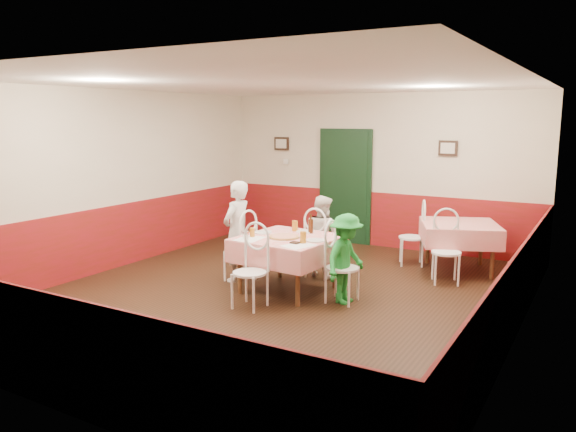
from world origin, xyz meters
The scene contains 39 objects.
floor centered at (0.00, 0.00, 0.00)m, with size 7.00×7.00×0.00m, color black.
ceiling centered at (0.00, 0.00, 2.80)m, with size 7.00×7.00×0.00m, color white.
back_wall centered at (0.00, 3.50, 1.40)m, with size 6.00×0.10×2.80m, color beige.
front_wall centered at (0.00, -3.50, 1.40)m, with size 6.00×0.10×2.80m, color beige.
left_wall centered at (-3.00, 0.00, 1.40)m, with size 0.10×7.00×2.80m, color beige.
right_wall centered at (3.00, 0.00, 1.40)m, with size 0.10×7.00×2.80m, color beige.
wainscot_back centered at (0.00, 3.48, 0.50)m, with size 6.00×0.03×1.00m, color maroon.
wainscot_front centered at (0.00, -3.48, 0.50)m, with size 6.00×0.03×1.00m, color maroon.
wainscot_left centered at (-2.98, 0.00, 0.50)m, with size 0.03×7.00×1.00m, color maroon.
wainscot_right centered at (2.98, 0.00, 0.50)m, with size 0.03×7.00×1.00m, color maroon.
door centered at (-0.60, 3.45, 1.05)m, with size 0.96×0.06×2.10m, color black.
picture_left centered at (-2.00, 3.45, 1.85)m, with size 0.32×0.03×0.26m, color black.
picture_right centered at (1.30, 3.45, 1.85)m, with size 0.32×0.03×0.26m, color black.
thermostat centered at (-1.90, 3.45, 1.50)m, with size 0.10×0.03×0.10m, color white.
main_table centered at (0.01, 0.25, 0.38)m, with size 1.22×1.22×0.77m, color red.
second_table centered at (1.79, 2.46, 0.38)m, with size 1.12×1.12×0.77m, color red.
chair_left centered at (-0.84, 0.31, 0.45)m, with size 0.42×0.42×0.90m, color white, non-canonical shape.
chair_right centered at (0.85, 0.18, 0.45)m, with size 0.42×0.42×0.90m, color white, non-canonical shape.
chair_far centered at (0.07, 1.09, 0.45)m, with size 0.42×0.42×0.90m, color white, non-canonical shape.
chair_near centered at (-0.06, -0.60, 0.45)m, with size 0.42×0.42×0.90m, color white, non-canonical shape.
chair_second_a centered at (1.04, 2.46, 0.45)m, with size 0.42×0.42×0.90m, color white, non-canonical shape.
chair_second_b centered at (1.79, 1.71, 0.45)m, with size 0.42×0.42×0.90m, color white, non-canonical shape.
pizza centered at (-0.01, 0.17, 0.77)m, with size 0.40×0.40×0.03m, color #B74723.
plate_left centered at (-0.44, 0.30, 0.77)m, with size 0.25×0.25×0.01m, color white.
plate_right centered at (0.45, 0.21, 0.77)m, with size 0.25×0.25×0.01m, color white.
plate_far centered at (0.05, 0.65, 0.77)m, with size 0.25×0.25×0.01m, color white.
glass_a centered at (-0.42, 0.00, 0.82)m, with size 0.07×0.07×0.12m, color #BF7219.
glass_b centered at (0.37, 0.01, 0.84)m, with size 0.08×0.08×0.15m, color #BF7219.
glass_c centered at (-0.11, 0.64, 0.83)m, with size 0.08×0.08×0.15m, color #BF7219.
beer_bottle centered at (0.15, 0.62, 0.88)m, with size 0.07×0.07×0.25m, color #381C0A.
shaker_a centered at (-0.45, -0.15, 0.81)m, with size 0.04×0.04×0.09m, color silver.
shaker_b centered at (-0.36, -0.20, 0.81)m, with size 0.04×0.04×0.09m, color silver.
shaker_c centered at (-0.45, -0.06, 0.81)m, with size 0.04×0.04×0.09m, color #B23319.
menu_left centered at (-0.38, -0.12, 0.76)m, with size 0.30×0.40×0.00m, color white.
menu_right centered at (0.39, -0.14, 0.76)m, with size 0.30×0.40×0.00m, color white.
wallet centered at (0.29, -0.06, 0.77)m, with size 0.11×0.09×0.02m, color black.
diner_left centered at (-0.89, 0.31, 0.74)m, with size 0.54×0.35×1.47m, color gray.
diner_far centered at (0.07, 1.14, 0.61)m, with size 0.60×0.47×1.23m, color gray.
diner_right centered at (0.90, 0.18, 0.58)m, with size 0.75×0.43×1.17m, color gray.
Camera 1 is at (3.75, -6.23, 2.37)m, focal length 35.00 mm.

